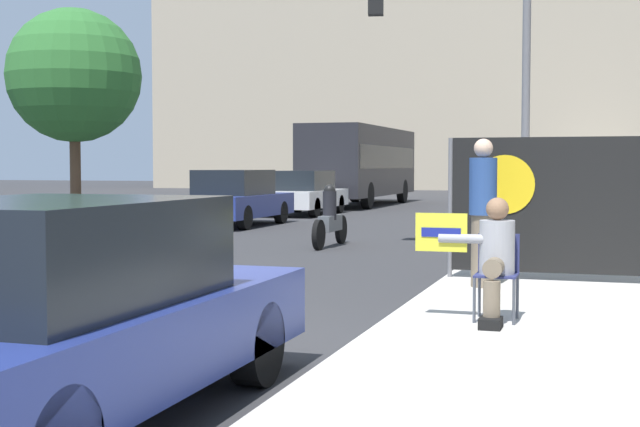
{
  "coord_description": "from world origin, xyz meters",
  "views": [
    {
      "loc": [
        3.91,
        -7.14,
        1.66
      ],
      "look_at": [
        0.09,
        4.89,
        0.98
      ],
      "focal_mm": 50.0,
      "sensor_mm": 36.0,
      "label": 1
    }
  ],
  "objects_px": {
    "traffic_light_pole": "(468,48)",
    "parked_car_curbside": "(54,314)",
    "car_on_road_midblock": "(305,193)",
    "motorcycle_on_road": "(330,220)",
    "jogger_on_sidewalk": "(483,211)",
    "car_on_road_nearest": "(236,198)",
    "city_bus_on_road": "(361,161)",
    "protest_banner": "(547,205)",
    "street_tree_near_curb": "(74,76)",
    "seated_protester": "(493,256)"
  },
  "relations": [
    {
      "from": "car_on_road_midblock",
      "to": "motorcycle_on_road",
      "type": "height_order",
      "value": "car_on_road_midblock"
    },
    {
      "from": "car_on_road_nearest",
      "to": "city_bus_on_road",
      "type": "relative_size",
      "value": 0.44
    },
    {
      "from": "parked_car_curbside",
      "to": "street_tree_near_curb",
      "type": "distance_m",
      "value": 18.59
    },
    {
      "from": "motorcycle_on_road",
      "to": "street_tree_near_curb",
      "type": "bearing_deg",
      "value": 159.98
    },
    {
      "from": "car_on_road_midblock",
      "to": "seated_protester",
      "type": "bearing_deg",
      "value": -66.6
    },
    {
      "from": "jogger_on_sidewalk",
      "to": "city_bus_on_road",
      "type": "relative_size",
      "value": 0.18
    },
    {
      "from": "seated_protester",
      "to": "jogger_on_sidewalk",
      "type": "bearing_deg",
      "value": 102.19
    },
    {
      "from": "motorcycle_on_road",
      "to": "city_bus_on_road",
      "type": "bearing_deg",
      "value": 103.14
    },
    {
      "from": "protest_banner",
      "to": "traffic_light_pole",
      "type": "bearing_deg",
      "value": 108.17
    },
    {
      "from": "car_on_road_nearest",
      "to": "city_bus_on_road",
      "type": "bearing_deg",
      "value": 90.32
    },
    {
      "from": "traffic_light_pole",
      "to": "parked_car_curbside",
      "type": "distance_m",
      "value": 13.22
    },
    {
      "from": "parked_car_curbside",
      "to": "car_on_road_midblock",
      "type": "distance_m",
      "value": 24.37
    },
    {
      "from": "jogger_on_sidewalk",
      "to": "motorcycle_on_road",
      "type": "distance_m",
      "value": 7.44
    },
    {
      "from": "traffic_light_pole",
      "to": "protest_banner",
      "type": "bearing_deg",
      "value": -71.83
    },
    {
      "from": "car_on_road_nearest",
      "to": "car_on_road_midblock",
      "type": "relative_size",
      "value": 0.99
    },
    {
      "from": "jogger_on_sidewalk",
      "to": "car_on_road_nearest",
      "type": "height_order",
      "value": "jogger_on_sidewalk"
    },
    {
      "from": "city_bus_on_road",
      "to": "street_tree_near_curb",
      "type": "height_order",
      "value": "street_tree_near_curb"
    },
    {
      "from": "seated_protester",
      "to": "motorcycle_on_road",
      "type": "xyz_separation_m",
      "value": [
        -4.31,
        8.77,
        -0.25
      ]
    },
    {
      "from": "motorcycle_on_road",
      "to": "seated_protester",
      "type": "bearing_deg",
      "value": -63.82
    },
    {
      "from": "street_tree_near_curb",
      "to": "protest_banner",
      "type": "bearing_deg",
      "value": -33.72
    },
    {
      "from": "seated_protester",
      "to": "car_on_road_midblock",
      "type": "relative_size",
      "value": 0.27
    },
    {
      "from": "protest_banner",
      "to": "parked_car_curbside",
      "type": "bearing_deg",
      "value": -110.04
    },
    {
      "from": "jogger_on_sidewalk",
      "to": "motorcycle_on_road",
      "type": "bearing_deg",
      "value": -61.86
    },
    {
      "from": "protest_banner",
      "to": "street_tree_near_curb",
      "type": "relative_size",
      "value": 0.46
    },
    {
      "from": "car_on_road_midblock",
      "to": "jogger_on_sidewalk",
      "type": "bearing_deg",
      "value": -64.81
    },
    {
      "from": "seated_protester",
      "to": "protest_banner",
      "type": "bearing_deg",
      "value": 87.3
    },
    {
      "from": "protest_banner",
      "to": "street_tree_near_curb",
      "type": "height_order",
      "value": "street_tree_near_curb"
    },
    {
      "from": "jogger_on_sidewalk",
      "to": "protest_banner",
      "type": "height_order",
      "value": "protest_banner"
    },
    {
      "from": "seated_protester",
      "to": "traffic_light_pole",
      "type": "relative_size",
      "value": 0.21
    },
    {
      "from": "seated_protester",
      "to": "car_on_road_nearest",
      "type": "relative_size",
      "value": 0.27
    },
    {
      "from": "city_bus_on_road",
      "to": "traffic_light_pole",
      "type": "bearing_deg",
      "value": -68.92
    },
    {
      "from": "traffic_light_pole",
      "to": "parked_car_curbside",
      "type": "xyz_separation_m",
      "value": [
        -0.74,
        -12.8,
        -3.23
      ]
    },
    {
      "from": "seated_protester",
      "to": "protest_banner",
      "type": "distance_m",
      "value": 3.35
    },
    {
      "from": "car_on_road_midblock",
      "to": "protest_banner",
      "type": "bearing_deg",
      "value": -61.68
    },
    {
      "from": "traffic_light_pole",
      "to": "city_bus_on_road",
      "type": "height_order",
      "value": "traffic_light_pole"
    },
    {
      "from": "parked_car_curbside",
      "to": "motorcycle_on_road",
      "type": "height_order",
      "value": "parked_car_curbside"
    },
    {
      "from": "motorcycle_on_road",
      "to": "jogger_on_sidewalk",
      "type": "bearing_deg",
      "value": -58.31
    },
    {
      "from": "jogger_on_sidewalk",
      "to": "car_on_road_midblock",
      "type": "height_order",
      "value": "jogger_on_sidewalk"
    },
    {
      "from": "seated_protester",
      "to": "city_bus_on_road",
      "type": "relative_size",
      "value": 0.12
    },
    {
      "from": "jogger_on_sidewalk",
      "to": "seated_protester",
      "type": "bearing_deg",
      "value": 96.04
    },
    {
      "from": "seated_protester",
      "to": "jogger_on_sidewalk",
      "type": "relative_size",
      "value": 0.65
    },
    {
      "from": "jogger_on_sidewalk",
      "to": "street_tree_near_curb",
      "type": "height_order",
      "value": "street_tree_near_curb"
    },
    {
      "from": "protest_banner",
      "to": "motorcycle_on_road",
      "type": "xyz_separation_m",
      "value": [
        -4.62,
        5.46,
        -0.6
      ]
    },
    {
      "from": "seated_protester",
      "to": "parked_car_curbside",
      "type": "xyz_separation_m",
      "value": [
        -2.29,
        -3.81,
        -0.07
      ]
    },
    {
      "from": "car_on_road_midblock",
      "to": "motorcycle_on_road",
      "type": "relative_size",
      "value": 2.04
    },
    {
      "from": "car_on_road_midblock",
      "to": "city_bus_on_road",
      "type": "distance_m",
      "value": 7.81
    },
    {
      "from": "parked_car_curbside",
      "to": "city_bus_on_road",
      "type": "bearing_deg",
      "value": 101.54
    },
    {
      "from": "traffic_light_pole",
      "to": "parked_car_curbside",
      "type": "relative_size",
      "value": 1.31
    },
    {
      "from": "jogger_on_sidewalk",
      "to": "parked_car_curbside",
      "type": "relative_size",
      "value": 0.43
    },
    {
      "from": "city_bus_on_road",
      "to": "motorcycle_on_road",
      "type": "xyz_separation_m",
      "value": [
        4.36,
        -18.7,
        -1.31
      ]
    }
  ]
}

